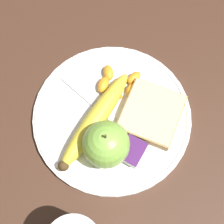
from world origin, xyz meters
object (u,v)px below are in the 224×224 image
fork (110,117)px  jam_packet (132,152)px  apple (106,144)px  bread_slice (151,114)px  plate (112,117)px  banana (95,121)px

fork → jam_packet: 0.07m
apple → bread_slice: apple is taller
plate → jam_packet: 0.08m
apple → jam_packet: size_ratio=1.95×
plate → bread_slice: 0.07m
bread_slice → jam_packet: same height
banana → fork: 0.03m
apple → jam_packet: (0.02, -0.04, -0.03)m
plate → fork: fork is taller
fork → jam_packet: jam_packet is taller
banana → fork: banana is taller
banana → bread_slice: (0.06, -0.08, -0.01)m
jam_packet → banana: bearing=79.5°
apple → fork: size_ratio=0.45×
plate → banana: banana is taller
apple → bread_slice: 0.10m
apple → banana: size_ratio=0.42×
apple → banana: apple is taller
apple → bread_slice: bearing=-21.6°
plate → jam_packet: bearing=-123.8°
bread_slice → fork: size_ratio=0.59×
bread_slice → fork: bearing=121.2°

